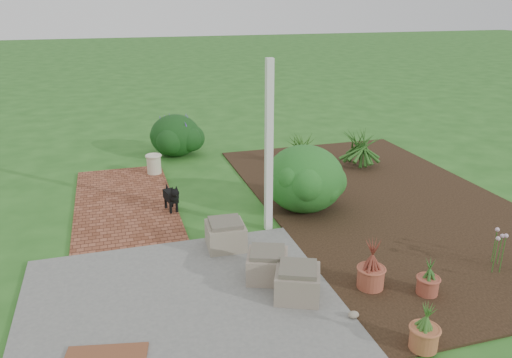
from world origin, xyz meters
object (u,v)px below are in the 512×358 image
object	(u,v)px
black_dog	(172,196)
evergreen_shrub	(305,177)
stone_trough_near	(298,284)
cream_ceramic_urn	(154,164)

from	to	relation	value
black_dog	evergreen_shrub	bearing A→B (deg)	-24.56
black_dog	evergreen_shrub	world-z (taller)	evergreen_shrub
stone_trough_near	evergreen_shrub	size ratio (longest dim) A/B	0.39
black_dog	cream_ceramic_urn	size ratio (longest dim) A/B	1.38
stone_trough_near	black_dog	xyz separation A→B (m)	(-1.04, 2.84, 0.09)
stone_trough_near	cream_ceramic_urn	distance (m)	4.91
black_dog	cream_ceramic_urn	xyz separation A→B (m)	(-0.08, 1.93, -0.08)
black_dog	cream_ceramic_urn	bearing A→B (deg)	80.81
stone_trough_near	cream_ceramic_urn	xyz separation A→B (m)	(-1.12, 4.78, 0.02)
stone_trough_near	black_dog	world-z (taller)	black_dog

